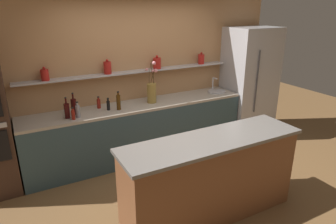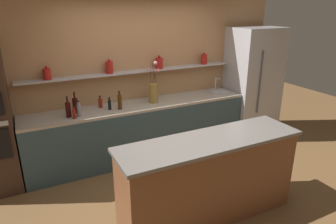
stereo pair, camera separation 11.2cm
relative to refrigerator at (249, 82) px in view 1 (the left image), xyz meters
name	(u,v)px [view 1 (the left image)]	position (x,y,z in m)	size (l,w,h in m)	color
ground_plane	(185,191)	(-2.15, -1.20, -1.02)	(12.00, 12.00, 0.00)	brown
back_wall_unit	(137,76)	(-2.15, 0.40, 0.28)	(5.20, 0.28, 2.60)	tan
back_counter_unit	(139,131)	(-2.29, 0.04, -0.56)	(3.63, 0.62, 0.92)	#334C56
island_counter	(211,178)	(-2.15, -1.76, -0.51)	(2.17, 0.61, 1.02)	brown
refrigerator	(249,82)	(0.00, 0.00, 0.00)	(0.91, 0.73, 2.05)	#B7B7BC
flower_vase	(152,91)	(-2.05, 0.03, 0.09)	(0.17, 0.17, 0.68)	olive
sink_fixture	(216,91)	(-0.74, 0.05, -0.08)	(0.32, 0.32, 0.25)	#B7B7BC
bottle_spirit_0	(78,111)	(-3.27, -0.09, -0.01)	(0.06, 0.06, 0.23)	gray
bottle_wine_1	(74,106)	(-3.28, 0.07, 0.02)	(0.08, 0.08, 0.32)	#380C0C
bottle_sauce_2	(99,103)	(-2.89, 0.16, -0.03)	(0.06, 0.06, 0.19)	maroon
bottle_spirit_3	(119,102)	(-2.65, -0.05, 0.02)	(0.06, 0.06, 0.29)	#4C2D0C
bottle_sauce_4	(108,105)	(-2.79, 0.00, -0.02)	(0.05, 0.05, 0.19)	black
bottle_wine_5	(67,110)	(-3.40, -0.05, 0.01)	(0.07, 0.07, 0.31)	#380C0C
bottle_sauce_6	(73,114)	(-3.34, -0.14, -0.03)	(0.05, 0.05, 0.18)	maroon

